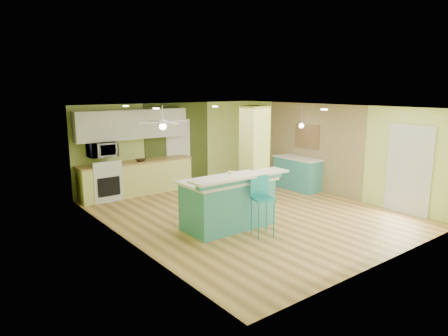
{
  "coord_description": "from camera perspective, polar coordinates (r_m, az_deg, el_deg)",
  "views": [
    {
      "loc": [
        -5.97,
        -6.91,
        2.92
      ],
      "look_at": [
        -0.39,
        0.4,
        1.08
      ],
      "focal_mm": 32.0,
      "sensor_mm": 36.0,
      "label": 1
    }
  ],
  "objects": [
    {
      "name": "fruit_bowl",
      "position": [
        11.25,
        -11.82,
        1.1
      ],
      "size": [
        0.32,
        0.32,
        0.06
      ],
      "primitive_type": "imported",
      "rotation": [
        0.0,
        0.0,
        0.27
      ],
      "color": "#342315",
      "rests_on": "kitchen_run"
    },
    {
      "name": "wood_panel",
      "position": [
        11.81,
        12.53,
        2.91
      ],
      "size": [
        0.02,
        3.4,
        2.5
      ],
      "primitive_type": "cube",
      "color": "olive",
      "rests_on": "floor"
    },
    {
      "name": "canister",
      "position": [
        8.21,
        0.98,
        -1.16
      ],
      "size": [
        0.14,
        0.14,
        0.19
      ],
      "primitive_type": "cylinder",
      "color": "yellow",
      "rests_on": "peninsula"
    },
    {
      "name": "wall_left",
      "position": [
        7.7,
        -13.81,
        -1.54
      ],
      "size": [
        0.01,
        7.0,
        2.5
      ],
      "primitive_type": "cube",
      "color": "#CADE77",
      "rests_on": "floor"
    },
    {
      "name": "interior_door",
      "position": [
        12.22,
        -6.55,
        2.2
      ],
      "size": [
        0.82,
        0.05,
        2.0
      ],
      "primitive_type": "cube",
      "color": "white",
      "rests_on": "floor"
    },
    {
      "name": "peninsula",
      "position": [
        8.48,
        0.65,
        -4.84
      ],
      "size": [
        2.26,
        1.2,
        1.21
      ],
      "rotation": [
        0.0,
        0.0,
        -0.0
      ],
      "color": "teal",
      "rests_on": "floor"
    },
    {
      "name": "bar_stool",
      "position": [
        8.02,
        5.36,
        -4.01
      ],
      "size": [
        0.5,
        0.5,
        1.21
      ],
      "rotation": [
        0.0,
        0.0,
        -0.29
      ],
      "color": "teal",
      "rests_on": "floor"
    },
    {
      "name": "stove",
      "position": [
        11.04,
        -16.73,
        -2.05
      ],
      "size": [
        0.76,
        0.66,
        1.08
      ],
      "color": "white",
      "rests_on": "floor"
    },
    {
      "name": "wall_back",
      "position": [
        12.12,
        -7.5,
        3.3
      ],
      "size": [
        6.0,
        0.01,
        2.5
      ],
      "primitive_type": "cube",
      "color": "#CADE77",
      "rests_on": "floor"
    },
    {
      "name": "ceiling",
      "position": [
        9.14,
        3.49,
        8.69
      ],
      "size": [
        6.0,
        7.0,
        0.01
      ],
      "primitive_type": "cube",
      "color": "white",
      "rests_on": "wall_back"
    },
    {
      "name": "wall_right",
      "position": [
        11.45,
        14.88,
        2.55
      ],
      "size": [
        0.01,
        7.0,
        2.5
      ],
      "primitive_type": "cube",
      "color": "#CADE77",
      "rests_on": "floor"
    },
    {
      "name": "french_door",
      "position": [
        10.23,
        24.89,
        -0.28
      ],
      "size": [
        0.04,
        1.08,
        2.1
      ],
      "primitive_type": "cube",
      "color": "silver",
      "rests_on": "floor"
    },
    {
      "name": "ceiling_fan",
      "position": [
        10.19,
        -8.74,
        6.44
      ],
      "size": [
        1.41,
        1.41,
        0.61
      ],
      "color": "silver",
      "rests_on": "ceiling"
    },
    {
      "name": "wall_front",
      "position": [
        7.07,
        22.29,
        -3.2
      ],
      "size": [
        6.0,
        0.01,
        2.5
      ],
      "primitive_type": "cube",
      "color": "#CADE77",
      "rests_on": "floor"
    },
    {
      "name": "wall_decor",
      "position": [
        11.88,
        11.78,
        4.45
      ],
      "size": [
        0.03,
        0.9,
        0.7
      ],
      "primitive_type": "cube",
      "color": "brown",
      "rests_on": "wood_panel"
    },
    {
      "name": "upper_cabinets",
      "position": [
        11.28,
        -12.87,
        6.1
      ],
      "size": [
        3.2,
        0.34,
        0.8
      ],
      "primitive_type": "cube",
      "color": "silver",
      "rests_on": "wall_back"
    },
    {
      "name": "pendant_lamp",
      "position": [
        11.58,
        11.01,
        5.98
      ],
      "size": [
        0.14,
        0.14,
        0.69
      ],
      "color": "silver",
      "rests_on": "ceiling"
    },
    {
      "name": "floor",
      "position": [
        9.59,
        3.31,
        -6.47
      ],
      "size": [
        6.0,
        7.0,
        0.01
      ],
      "primitive_type": "cube",
      "color": "olive",
      "rests_on": "ground"
    },
    {
      "name": "microwave",
      "position": [
        10.88,
        -17.01,
        2.52
      ],
      "size": [
        0.7,
        0.48,
        0.39
      ],
      "primitive_type": "imported",
      "color": "white",
      "rests_on": "wall_back"
    },
    {
      "name": "kitchen_run",
      "position": [
        11.4,
        -12.29,
        -1.35
      ],
      "size": [
        3.25,
        0.63,
        0.94
      ],
      "color": "#E8E779",
      "rests_on": "floor"
    },
    {
      "name": "side_counter",
      "position": [
        11.91,
        10.42,
        -0.73
      ],
      "size": [
        0.62,
        1.46,
        0.94
      ],
      "color": "teal",
      "rests_on": "floor"
    },
    {
      "name": "olive_accent",
      "position": [
        12.2,
        -6.65,
        3.37
      ],
      "size": [
        2.2,
        0.02,
        2.5
      ],
      "primitive_type": "cube",
      "color": "#3F4D1F",
      "rests_on": "floor"
    },
    {
      "name": "column",
      "position": [
        10.08,
        4.34,
        1.74
      ],
      "size": [
        0.55,
        0.55,
        2.5
      ],
      "primitive_type": "cube",
      "color": "#D7DE67",
      "rests_on": "floor"
    }
  ]
}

